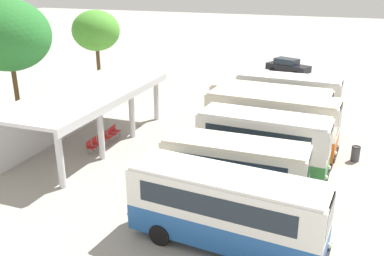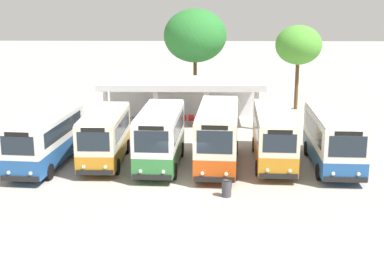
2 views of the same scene
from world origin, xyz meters
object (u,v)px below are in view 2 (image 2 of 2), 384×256
(city_bus_second_in_row, at_px, (105,135))
(waiting_chair_far_end_seat, at_px, (199,119))
(waiting_chair_second_from_end, at_px, (168,119))
(waiting_chair_fifth_seat, at_px, (191,119))
(city_bus_fifth_blue, at_px, (274,135))
(city_bus_far_end_green, at_px, (333,138))
(waiting_chair_fourth_seat, at_px, (183,119))
(city_bus_middle_cream, at_px, (160,136))
(city_bus_fourth_amber, at_px, (218,134))
(waiting_chair_middle_seat, at_px, (176,119))
(city_bus_nearest_orange, at_px, (46,137))
(waiting_chair_end_by_column, at_px, (161,119))
(litter_bin_apron, at_px, (227,188))

(city_bus_second_in_row, distance_m, waiting_chair_far_end_seat, 11.06)
(waiting_chair_second_from_end, xyz_separation_m, waiting_chair_fifth_seat, (1.77, -0.05, 0.00))
(city_bus_fifth_blue, height_order, city_bus_far_end_green, city_bus_far_end_green)
(waiting_chair_second_from_end, relative_size, waiting_chair_fifth_seat, 1.00)
(waiting_chair_fourth_seat, bearing_deg, city_bus_far_end_green, -47.54)
(waiting_chair_far_end_seat, bearing_deg, city_bus_middle_cream, -102.10)
(city_bus_fourth_amber, height_order, waiting_chair_middle_seat, city_bus_fourth_amber)
(city_bus_second_in_row, relative_size, waiting_chair_fourth_seat, 7.78)
(city_bus_middle_cream, bearing_deg, city_bus_nearest_orange, 179.48)
(city_bus_middle_cream, relative_size, waiting_chair_fourth_seat, 8.05)
(waiting_chair_end_by_column, distance_m, waiting_chair_middle_seat, 1.18)
(waiting_chair_middle_seat, bearing_deg, city_bus_second_in_row, -111.59)
(city_bus_far_end_green, distance_m, waiting_chair_far_end_seat, 12.78)
(city_bus_fourth_amber, xyz_separation_m, waiting_chair_fifth_seat, (-1.77, 9.88, -1.42))
(waiting_chair_middle_seat, bearing_deg, waiting_chair_fourth_seat, -4.33)
(waiting_chair_middle_seat, height_order, waiting_chair_fourth_seat, same)
(city_bus_nearest_orange, distance_m, waiting_chair_middle_seat, 12.37)
(city_bus_middle_cream, bearing_deg, waiting_chair_end_by_column, 94.43)
(city_bus_fifth_blue, height_order, waiting_chair_end_by_column, city_bus_fifth_blue)
(waiting_chair_middle_seat, bearing_deg, city_bus_nearest_orange, -125.27)
(city_bus_fourth_amber, relative_size, waiting_chair_fourth_seat, 9.16)
(waiting_chair_middle_seat, height_order, waiting_chair_fifth_seat, same)
(waiting_chair_fifth_seat, bearing_deg, waiting_chair_fourth_seat, 178.98)
(waiting_chair_fourth_seat, bearing_deg, city_bus_nearest_orange, -127.58)
(waiting_chair_middle_seat, distance_m, waiting_chair_fifth_seat, 1.18)
(city_bus_fifth_blue, distance_m, litter_bin_apron, 6.46)
(city_bus_fourth_amber, relative_size, waiting_chair_middle_seat, 9.16)
(city_bus_fifth_blue, relative_size, waiting_chair_fourth_seat, 9.37)
(city_bus_nearest_orange, distance_m, litter_bin_apron, 11.51)
(city_bus_fourth_amber, xyz_separation_m, waiting_chair_far_end_seat, (-1.18, 9.94, -1.42))
(waiting_chair_fourth_seat, relative_size, waiting_chair_fifth_seat, 1.00)
(city_bus_second_in_row, xyz_separation_m, city_bus_fourth_amber, (6.71, -0.45, 0.20))
(waiting_chair_middle_seat, relative_size, waiting_chair_far_end_seat, 1.00)
(waiting_chair_fourth_seat, xyz_separation_m, litter_bin_apron, (2.70, -14.77, -0.07))
(waiting_chair_far_end_seat, bearing_deg, city_bus_far_end_green, -51.64)
(city_bus_nearest_orange, bearing_deg, city_bus_fifth_blue, 3.44)
(city_bus_far_end_green, height_order, waiting_chair_fourth_seat, city_bus_far_end_green)
(waiting_chair_fourth_seat, bearing_deg, waiting_chair_far_end_seat, 2.81)
(city_bus_second_in_row, relative_size, city_bus_fifth_blue, 0.83)
(city_bus_fifth_blue, bearing_deg, waiting_chair_far_end_seat, 116.11)
(waiting_chair_second_from_end, height_order, waiting_chair_middle_seat, same)
(waiting_chair_second_from_end, bearing_deg, waiting_chair_end_by_column, -179.25)
(city_bus_middle_cream, bearing_deg, city_bus_fourth_amber, 3.09)
(city_bus_nearest_orange, xyz_separation_m, waiting_chair_fifth_seat, (8.29, 10.00, -1.22))
(city_bus_fourth_amber, relative_size, city_bus_fifth_blue, 0.98)
(city_bus_fifth_blue, bearing_deg, city_bus_nearest_orange, -176.56)
(city_bus_second_in_row, relative_size, waiting_chair_end_by_column, 7.78)
(waiting_chair_middle_seat, distance_m, waiting_chair_fourth_seat, 0.59)
(waiting_chair_fourth_seat, height_order, litter_bin_apron, litter_bin_apron)
(city_bus_nearest_orange, height_order, litter_bin_apron, city_bus_nearest_orange)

